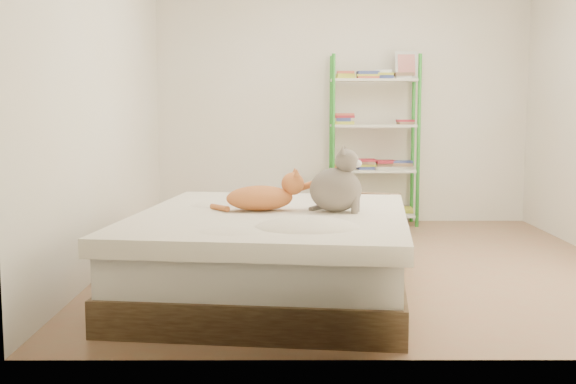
{
  "coord_description": "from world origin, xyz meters",
  "views": [
    {
      "loc": [
        -0.58,
        -5.36,
        1.17
      ],
      "look_at": [
        -0.57,
        -0.61,
        0.62
      ],
      "focal_mm": 45.0,
      "sensor_mm": 36.0,
      "label": 1
    }
  ],
  "objects_px": {
    "orange_cat": "(260,195)",
    "shelf_unit": "(374,139)",
    "white_bin": "(248,211)",
    "bed": "(272,254)",
    "grey_cat": "(336,180)",
    "cardboard_box": "(368,214)"
  },
  "relations": [
    {
      "from": "orange_cat",
      "to": "shelf_unit",
      "type": "height_order",
      "value": "shelf_unit"
    },
    {
      "from": "orange_cat",
      "to": "white_bin",
      "type": "height_order",
      "value": "orange_cat"
    },
    {
      "from": "bed",
      "to": "grey_cat",
      "type": "distance_m",
      "value": 0.61
    },
    {
      "from": "grey_cat",
      "to": "white_bin",
      "type": "height_order",
      "value": "grey_cat"
    },
    {
      "from": "orange_cat",
      "to": "cardboard_box",
      "type": "bearing_deg",
      "value": 58.11
    },
    {
      "from": "grey_cat",
      "to": "bed",
      "type": "bearing_deg",
      "value": 106.84
    },
    {
      "from": "orange_cat",
      "to": "grey_cat",
      "type": "distance_m",
      "value": 0.49
    },
    {
      "from": "orange_cat",
      "to": "white_bin",
      "type": "distance_m",
      "value": 2.51
    },
    {
      "from": "orange_cat",
      "to": "cardboard_box",
      "type": "height_order",
      "value": "orange_cat"
    },
    {
      "from": "orange_cat",
      "to": "shelf_unit",
      "type": "distance_m",
      "value": 2.92
    },
    {
      "from": "bed",
      "to": "orange_cat",
      "type": "bearing_deg",
      "value": 143.0
    },
    {
      "from": "grey_cat",
      "to": "cardboard_box",
      "type": "distance_m",
      "value": 2.27
    },
    {
      "from": "cardboard_box",
      "to": "grey_cat",
      "type": "bearing_deg",
      "value": -82.61
    },
    {
      "from": "bed",
      "to": "orange_cat",
      "type": "distance_m",
      "value": 0.38
    },
    {
      "from": "cardboard_box",
      "to": "shelf_unit",
      "type": "bearing_deg",
      "value": 97.67
    },
    {
      "from": "shelf_unit",
      "to": "white_bin",
      "type": "bearing_deg",
      "value": -169.06
    },
    {
      "from": "orange_cat",
      "to": "grey_cat",
      "type": "relative_size",
      "value": 1.25
    },
    {
      "from": "orange_cat",
      "to": "grey_cat",
      "type": "bearing_deg",
      "value": -14.26
    },
    {
      "from": "bed",
      "to": "shelf_unit",
      "type": "height_order",
      "value": "shelf_unit"
    },
    {
      "from": "grey_cat",
      "to": "white_bin",
      "type": "distance_m",
      "value": 2.67
    },
    {
      "from": "shelf_unit",
      "to": "white_bin",
      "type": "relative_size",
      "value": 5.12
    },
    {
      "from": "cardboard_box",
      "to": "bed",
      "type": "bearing_deg",
      "value": -92.01
    }
  ]
}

